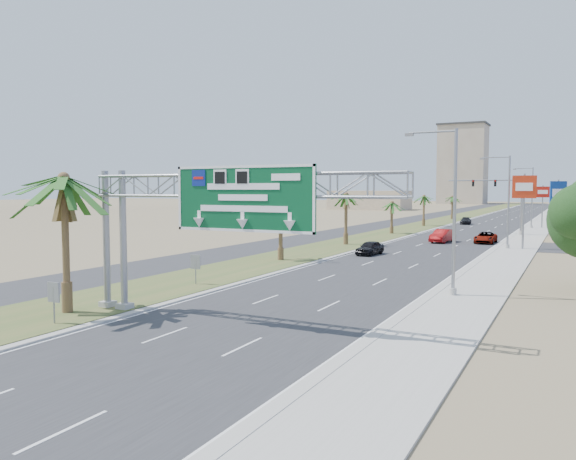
# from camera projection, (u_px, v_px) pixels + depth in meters

# --- Properties ---
(ground) EXTENTS (600.00, 600.00, 0.00)m
(ground) POSITION_uv_depth(u_px,v_px,m) (71.00, 395.00, 17.55)
(ground) COLOR #8C7A59
(ground) RESTS_ON ground
(road) EXTENTS (12.00, 300.00, 0.02)m
(road) POSITION_uv_depth(u_px,v_px,m) (499.00, 221.00, 115.16)
(road) COLOR #28282B
(road) RESTS_ON ground
(sidewalk_right) EXTENTS (4.00, 300.00, 0.10)m
(sidewalk_right) POSITION_uv_depth(u_px,v_px,m) (544.00, 221.00, 111.28)
(sidewalk_right) COLOR #9E9B93
(sidewalk_right) RESTS_ON ground
(median_grass) EXTENTS (7.00, 300.00, 0.12)m
(median_grass) POSITION_uv_depth(u_px,v_px,m) (449.00, 219.00, 119.71)
(median_grass) COLOR #3E5626
(median_grass) RESTS_ON ground
(opposing_road) EXTENTS (8.00, 300.00, 0.02)m
(opposing_road) POSITION_uv_depth(u_px,v_px,m) (417.00, 219.00, 122.90)
(opposing_road) COLOR #28282B
(opposing_road) RESTS_ON ground
(sign_gantry) EXTENTS (16.75, 1.24, 7.50)m
(sign_gantry) POSITION_uv_depth(u_px,v_px,m) (220.00, 197.00, 26.40)
(sign_gantry) COLOR gray
(sign_gantry) RESTS_ON ground
(palm_near) EXTENTS (5.70, 5.70, 8.35)m
(palm_near) POSITION_uv_depth(u_px,v_px,m) (64.00, 179.00, 28.34)
(palm_near) COLOR brown
(palm_near) RESTS_ON ground
(palm_row_b) EXTENTS (3.99, 3.99, 5.95)m
(palm_row_b) POSITION_uv_depth(u_px,v_px,m) (281.00, 206.00, 49.92)
(palm_row_b) COLOR brown
(palm_row_b) RESTS_ON ground
(palm_row_c) EXTENTS (3.99, 3.99, 6.75)m
(palm_row_c) POSITION_uv_depth(u_px,v_px,m) (346.00, 196.00, 64.06)
(palm_row_c) COLOR brown
(palm_row_c) RESTS_ON ground
(palm_row_d) EXTENTS (3.99, 3.99, 5.45)m
(palm_row_d) POSITION_uv_depth(u_px,v_px,m) (392.00, 203.00, 80.12)
(palm_row_d) COLOR brown
(palm_row_d) RESTS_ON ground
(palm_row_e) EXTENTS (3.99, 3.99, 6.15)m
(palm_row_e) POSITION_uv_depth(u_px,v_px,m) (424.00, 197.00, 96.93)
(palm_row_e) COLOR brown
(palm_row_e) RESTS_ON ground
(palm_row_f) EXTENTS (3.99, 3.99, 5.75)m
(palm_row_f) POSITION_uv_depth(u_px,v_px,m) (452.00, 197.00, 119.14)
(palm_row_f) COLOR brown
(palm_row_f) RESTS_ON ground
(streetlight_near) EXTENTS (3.27, 0.44, 10.00)m
(streetlight_near) POSITION_uv_depth(u_px,v_px,m) (451.00, 218.00, 33.41)
(streetlight_near) COLOR gray
(streetlight_near) RESTS_ON ground
(streetlight_mid) EXTENTS (3.27, 0.44, 10.00)m
(streetlight_mid) POSITION_uv_depth(u_px,v_px,m) (506.00, 205.00, 60.03)
(streetlight_mid) COLOR gray
(streetlight_mid) RESTS_ON ground
(streetlight_far) EXTENTS (3.27, 0.44, 10.00)m
(streetlight_far) POSITION_uv_depth(u_px,v_px,m) (531.00, 200.00, 91.97)
(streetlight_far) COLOR gray
(streetlight_far) RESTS_ON ground
(signal_mast) EXTENTS (10.28, 0.71, 8.00)m
(signal_mast) POSITION_uv_depth(u_px,v_px,m) (506.00, 201.00, 78.71)
(signal_mast) COLOR gray
(signal_mast) RESTS_ON ground
(median_signback_a) EXTENTS (0.75, 0.08, 2.08)m
(median_signback_a) POSITION_uv_depth(u_px,v_px,m) (54.00, 295.00, 26.32)
(median_signback_a) COLOR gray
(median_signback_a) RESTS_ON ground
(median_signback_b) EXTENTS (0.75, 0.08, 2.08)m
(median_signback_b) POSITION_uv_depth(u_px,v_px,m) (195.00, 264.00, 37.29)
(median_signback_b) COLOR gray
(median_signback_b) RESTS_ON ground
(tower_distant) EXTENTS (20.00, 16.00, 35.00)m
(tower_distant) POSITION_uv_depth(u_px,v_px,m) (463.00, 165.00, 252.69)
(tower_distant) COLOR gray
(tower_distant) RESTS_ON ground
(building_distant_left) EXTENTS (24.00, 14.00, 6.00)m
(building_distant_left) POSITION_uv_depth(u_px,v_px,m) (370.00, 200.00, 179.80)
(building_distant_left) COLOR tan
(building_distant_left) RESTS_ON ground
(car_left_lane) EXTENTS (2.02, 4.17, 1.37)m
(car_left_lane) POSITION_uv_depth(u_px,v_px,m) (370.00, 248.00, 54.87)
(car_left_lane) COLOR black
(car_left_lane) RESTS_ON ground
(car_mid_lane) EXTENTS (2.33, 5.02, 1.59)m
(car_mid_lane) POSITION_uv_depth(u_px,v_px,m) (442.00, 236.00, 67.67)
(car_mid_lane) COLOR maroon
(car_mid_lane) RESTS_ON ground
(car_right_lane) EXTENTS (2.25, 4.80, 1.33)m
(car_right_lane) POSITION_uv_depth(u_px,v_px,m) (486.00, 238.00, 66.69)
(car_right_lane) COLOR gray
(car_right_lane) RESTS_ON ground
(car_far) EXTENTS (2.14, 4.51, 1.27)m
(car_far) POSITION_uv_depth(u_px,v_px,m) (466.00, 221.00, 102.79)
(car_far) COLOR black
(car_far) RESTS_ON ground
(pole_sign_red_near) EXTENTS (2.42, 0.70, 8.08)m
(pole_sign_red_near) POSITION_uv_depth(u_px,v_px,m) (524.00, 191.00, 59.23)
(pole_sign_red_near) COLOR gray
(pole_sign_red_near) RESTS_ON ground
(pole_sign_blue) EXTENTS (1.97, 1.00, 7.66)m
(pole_sign_blue) POSITION_uv_depth(u_px,v_px,m) (558.00, 195.00, 71.51)
(pole_sign_blue) COLOR gray
(pole_sign_blue) RESTS_ON ground
(pole_sign_red_far) EXTENTS (2.21, 0.76, 7.09)m
(pole_sign_red_far) POSITION_uv_depth(u_px,v_px,m) (543.00, 195.00, 92.66)
(pole_sign_red_far) COLOR gray
(pole_sign_red_far) RESTS_ON ground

